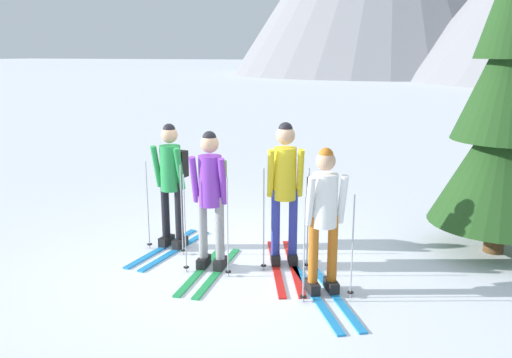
% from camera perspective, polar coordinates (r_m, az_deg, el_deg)
% --- Properties ---
extents(ground_plane, '(400.00, 400.00, 0.00)m').
position_cam_1_polar(ground_plane, '(6.90, -2.72, -8.96)').
color(ground_plane, white).
extents(skier_in_green, '(0.61, 1.63, 1.72)m').
position_cam_1_polar(skier_in_green, '(7.23, -9.08, 0.01)').
color(skier_in_green, '#1E84D1').
rests_on(skier_in_green, ground).
extents(skier_in_purple, '(0.61, 1.59, 1.73)m').
position_cam_1_polar(skier_in_purple, '(6.44, -4.88, -1.46)').
color(skier_in_purple, green).
rests_on(skier_in_purple, ground).
extents(skier_in_yellow, '(1.03, 1.76, 1.82)m').
position_cam_1_polar(skier_in_yellow, '(6.53, 3.12, -0.95)').
color(skier_in_yellow, red).
rests_on(skier_in_yellow, ground).
extents(skier_in_white, '(1.19, 1.60, 1.65)m').
position_cam_1_polar(skier_in_white, '(5.82, 7.30, -3.72)').
color(skier_in_white, '#1E84D1').
rests_on(skier_in_white, ground).
extents(pine_tree_near, '(1.79, 1.79, 4.32)m').
position_cam_1_polar(pine_tree_near, '(7.51, 25.54, 7.15)').
color(pine_tree_near, '#51381E').
rests_on(pine_tree_near, ground).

